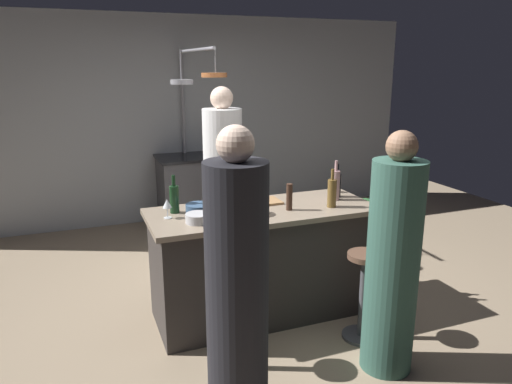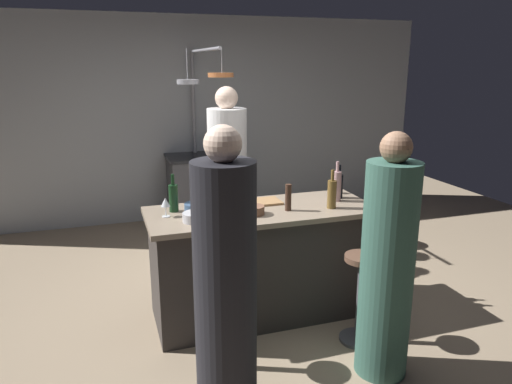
% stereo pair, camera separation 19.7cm
% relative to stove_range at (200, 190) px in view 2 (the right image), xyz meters
% --- Properties ---
extents(ground_plane, '(9.00, 9.00, 0.00)m').
position_rel_stove_range_xyz_m(ground_plane, '(0.00, -2.45, -0.45)').
color(ground_plane, gray).
extents(back_wall, '(6.40, 0.16, 2.60)m').
position_rel_stove_range_xyz_m(back_wall, '(0.00, 0.40, 0.85)').
color(back_wall, '#9EA3A8').
rests_on(back_wall, ground_plane).
extents(kitchen_island, '(1.80, 0.72, 0.90)m').
position_rel_stove_range_xyz_m(kitchen_island, '(0.00, -2.45, 0.01)').
color(kitchen_island, '#332D2B').
rests_on(kitchen_island, ground_plane).
extents(stove_range, '(0.80, 0.64, 0.89)m').
position_rel_stove_range_xyz_m(stove_range, '(0.00, 0.00, 0.00)').
color(stove_range, '#47474C').
rests_on(stove_range, ground_plane).
extents(chef, '(0.38, 0.38, 1.80)m').
position_rel_stove_range_xyz_m(chef, '(-0.00, -1.41, 0.39)').
color(chef, white).
rests_on(chef, ground_plane).
extents(bar_stool_left, '(0.28, 0.28, 0.68)m').
position_rel_stove_range_xyz_m(bar_stool_left, '(-0.50, -3.07, -0.07)').
color(bar_stool_left, '#4C4C51').
rests_on(bar_stool_left, ground_plane).
extents(guest_left, '(0.36, 0.36, 1.70)m').
position_rel_stove_range_xyz_m(guest_left, '(-0.56, -3.45, 0.34)').
color(guest_left, black).
rests_on(guest_left, ground_plane).
extents(bar_stool_right, '(0.28, 0.28, 0.68)m').
position_rel_stove_range_xyz_m(bar_stool_right, '(0.55, -3.07, -0.07)').
color(bar_stool_right, '#4C4C51').
rests_on(bar_stool_right, ground_plane).
extents(guest_right, '(0.34, 0.34, 1.62)m').
position_rel_stove_range_xyz_m(guest_right, '(0.51, -3.43, 0.30)').
color(guest_right, '#33594C').
rests_on(guest_right, ground_plane).
extents(overhead_pot_rack, '(0.59, 1.47, 2.17)m').
position_rel_stove_range_xyz_m(overhead_pot_rack, '(-0.04, -0.47, 1.18)').
color(overhead_pot_rack, gray).
rests_on(overhead_pot_rack, ground_plane).
extents(potted_plant, '(0.36, 0.36, 0.52)m').
position_rel_stove_range_xyz_m(potted_plant, '(1.71, -1.34, -0.15)').
color(potted_plant, brown).
rests_on(potted_plant, ground_plane).
extents(cutting_board, '(0.32, 0.22, 0.02)m').
position_rel_stove_range_xyz_m(cutting_board, '(0.05, -2.29, 0.46)').
color(cutting_board, '#997047').
rests_on(cutting_board, kitchen_island).
extents(pepper_mill, '(0.05, 0.05, 0.21)m').
position_rel_stove_range_xyz_m(pepper_mill, '(0.18, -2.55, 0.56)').
color(pepper_mill, '#382319').
rests_on(pepper_mill, kitchen_island).
extents(wine_bottle_red, '(0.07, 0.07, 0.29)m').
position_rel_stove_range_xyz_m(wine_bottle_red, '(-0.67, -2.30, 0.57)').
color(wine_bottle_red, '#143319').
rests_on(wine_bottle_red, kitchen_island).
extents(wine_bottle_dark, '(0.07, 0.07, 0.29)m').
position_rel_stove_range_xyz_m(wine_bottle_dark, '(0.72, -2.34, 0.56)').
color(wine_bottle_dark, black).
rests_on(wine_bottle_dark, kitchen_island).
extents(wine_bottle_rose, '(0.07, 0.07, 0.33)m').
position_rel_stove_range_xyz_m(wine_bottle_rose, '(0.66, -2.42, 0.58)').
color(wine_bottle_rose, '#B78C8E').
rests_on(wine_bottle_rose, kitchen_island).
extents(wine_bottle_amber, '(0.07, 0.07, 0.31)m').
position_rel_stove_range_xyz_m(wine_bottle_amber, '(0.53, -2.60, 0.57)').
color(wine_bottle_amber, brown).
rests_on(wine_bottle_amber, kitchen_island).
extents(wine_glass_near_right_guest, '(0.07, 0.07, 0.15)m').
position_rel_stove_range_xyz_m(wine_glass_near_right_guest, '(0.76, -2.20, 0.56)').
color(wine_glass_near_right_guest, silver).
rests_on(wine_glass_near_right_guest, kitchen_island).
extents(wine_glass_near_left_guest, '(0.07, 0.07, 0.15)m').
position_rel_stove_range_xyz_m(wine_glass_near_left_guest, '(-0.74, -2.42, 0.56)').
color(wine_glass_near_left_guest, silver).
rests_on(wine_glass_near_left_guest, kitchen_island).
extents(mixing_bowl_wooden, '(0.16, 0.16, 0.07)m').
position_rel_stove_range_xyz_m(mixing_bowl_wooden, '(-0.10, -2.56, 0.49)').
color(mixing_bowl_wooden, brown).
rests_on(mixing_bowl_wooden, kitchen_island).
extents(mixing_bowl_blue, '(0.19, 0.19, 0.08)m').
position_rel_stove_range_xyz_m(mixing_bowl_blue, '(-0.50, -2.39, 0.49)').
color(mixing_bowl_blue, '#334C6B').
rests_on(mixing_bowl_blue, kitchen_island).
extents(mixing_bowl_steel, '(0.18, 0.18, 0.07)m').
position_rel_stove_range_xyz_m(mixing_bowl_steel, '(-0.56, -2.59, 0.49)').
color(mixing_bowl_steel, '#B7B7BC').
rests_on(mixing_bowl_steel, kitchen_island).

